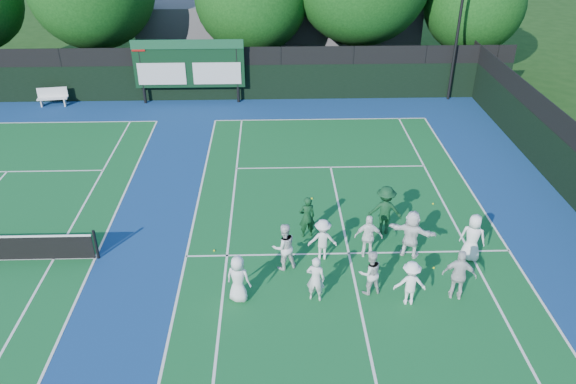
{
  "coord_description": "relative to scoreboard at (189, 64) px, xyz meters",
  "views": [
    {
      "loc": [
        -2.52,
        -14.38,
        11.2
      ],
      "look_at": [
        -2.0,
        3.0,
        1.3
      ],
      "focal_mm": 35.0,
      "sensor_mm": 36.0,
      "label": 1
    }
  ],
  "objects": [
    {
      "name": "ground",
      "position": [
        7.01,
        -15.59,
        -2.19
      ],
      "size": [
        120.0,
        120.0,
        0.0
      ],
      "primitive_type": "plane",
      "color": "#15360E",
      "rests_on": "ground"
    },
    {
      "name": "court_apron",
      "position": [
        1.01,
        -14.59,
        -2.19
      ],
      "size": [
        34.0,
        32.0,
        0.01
      ],
      "primitive_type": "cube",
      "color": "navy",
      "rests_on": "ground"
    },
    {
      "name": "near_court",
      "position": [
        7.01,
        -14.59,
        -2.18
      ],
      "size": [
        11.05,
        23.85,
        0.01
      ],
      "color": "#125927",
      "rests_on": "ground"
    },
    {
      "name": "back_fence",
      "position": [
        1.01,
        0.41,
        -0.83
      ],
      "size": [
        34.0,
        0.08,
        3.0
      ],
      "color": "black",
      "rests_on": "ground"
    },
    {
      "name": "scoreboard",
      "position": [
        0.0,
        0.0,
        0.0
      ],
      "size": [
        6.0,
        0.21,
        3.55
      ],
      "color": "black",
      "rests_on": "ground"
    },
    {
      "name": "clubhouse",
      "position": [
        5.01,
        8.41,
        -0.19
      ],
      "size": [
        18.0,
        6.0,
        4.0
      ],
      "primitive_type": "cube",
      "color": "#5C5B60",
      "rests_on": "ground"
    },
    {
      "name": "bench",
      "position": [
        -7.57,
        -0.21,
        -1.65
      ],
      "size": [
        1.63,
        0.65,
        1.01
      ],
      "color": "white",
      "rests_on": "ground"
    },
    {
      "name": "tree_e",
      "position": [
        16.65,
        3.99,
        2.23
      ],
      "size": [
        5.93,
        5.93,
        7.54
      ],
      "color": "black",
      "rests_on": "ground"
    },
    {
      "name": "tennis_ball_0",
      "position": [
        3.08,
        -15.38,
        -2.16
      ],
      "size": [
        0.07,
        0.07,
        0.07
      ],
      "primitive_type": "sphere",
      "color": "yellow",
      "rests_on": "ground"
    },
    {
      "name": "tennis_ball_1",
      "position": [
        10.69,
        -11.46,
        -2.16
      ],
      "size": [
        0.07,
        0.07,
        0.07
      ],
      "primitive_type": "sphere",
      "color": "yellow",
      "rests_on": "ground"
    },
    {
      "name": "tennis_ball_3",
      "position": [
        2.45,
        -14.32,
        -2.16
      ],
      "size": [
        0.07,
        0.07,
        0.07
      ],
      "primitive_type": "sphere",
      "color": "yellow",
      "rests_on": "ground"
    },
    {
      "name": "tennis_ball_4",
      "position": [
        6.01,
        -10.91,
        -2.16
      ],
      "size": [
        0.07,
        0.07,
        0.07
      ],
      "primitive_type": "sphere",
      "color": "yellow",
      "rests_on": "ground"
    },
    {
      "name": "tennis_ball_5",
      "position": [
        9.67,
        -15.49,
        -2.16
      ],
      "size": [
        0.07,
        0.07,
        0.07
      ],
      "primitive_type": "sphere",
      "color": "yellow",
      "rests_on": "ground"
    },
    {
      "name": "player_front_0",
      "position": [
        3.41,
        -16.81,
        -1.41
      ],
      "size": [
        0.89,
        0.74,
        1.55
      ],
      "primitive_type": "imported",
      "rotation": [
        0.0,
        0.0,
        2.76
      ],
      "color": "white",
      "rests_on": "ground"
    },
    {
      "name": "player_front_1",
      "position": [
        5.7,
        -16.87,
        -1.42
      ],
      "size": [
        0.63,
        0.49,
        1.53
      ],
      "primitive_type": "imported",
      "rotation": [
        0.0,
        0.0,
        2.9
      ],
      "color": "silver",
      "rests_on": "ground"
    },
    {
      "name": "player_front_2",
      "position": [
        7.37,
        -16.59,
        -1.44
      ],
      "size": [
        0.84,
        0.72,
        1.49
      ],
      "primitive_type": "imported",
      "rotation": [
        0.0,
        0.0,
        3.37
      ],
      "color": "silver",
      "rests_on": "ground"
    },
    {
      "name": "player_front_3",
      "position": [
        8.47,
        -17.11,
        -1.46
      ],
      "size": [
        0.98,
        0.59,
        1.47
      ],
      "primitive_type": "imported",
      "rotation": [
        0.0,
        0.0,
        3.09
      ],
      "color": "white",
      "rests_on": "ground"
    },
    {
      "name": "player_front_4",
      "position": [
        9.96,
        -16.92,
        -1.34
      ],
      "size": [
        1.07,
        0.66,
        1.7
      ],
      "primitive_type": "imported",
      "rotation": [
        0.0,
        0.0,
        2.88
      ],
      "color": "silver",
      "rests_on": "ground"
    },
    {
      "name": "player_back_0",
      "position": [
        4.8,
        -15.28,
        -1.37
      ],
      "size": [
        0.96,
        0.85,
        1.64
      ],
      "primitive_type": "imported",
      "rotation": [
        0.0,
        0.0,
        3.47
      ],
      "color": "silver",
      "rests_on": "ground"
    },
    {
      "name": "player_back_1",
      "position": [
        6.08,
        -14.8,
        -1.45
      ],
      "size": [
        0.97,
        0.57,
        1.48
      ],
      "primitive_type": "imported",
      "rotation": [
        0.0,
        0.0,
        3.12
      ],
      "color": "silver",
      "rests_on": "ground"
    },
    {
      "name": "player_back_2",
      "position": [
        7.6,
        -14.74,
        -1.4
      ],
      "size": [
        0.96,
        0.49,
        1.57
      ],
      "primitive_type": "imported",
      "rotation": [
        0.0,
        0.0,
        3.03
      ],
      "color": "white",
      "rests_on": "ground"
    },
    {
      "name": "player_back_3",
      "position": [
        9.02,
        -14.73,
        -1.33
      ],
      "size": [
        1.66,
        1.12,
        1.71
      ],
      "primitive_type": "imported",
      "rotation": [
        0.0,
        0.0,
        2.71
      ],
      "color": "white",
      "rests_on": "ground"
    },
    {
      "name": "player_back_4",
      "position": [
        10.98,
        -14.98,
        -1.35
      ],
      "size": [
        0.97,
        0.83,
        1.69
      ],
      "primitive_type": "imported",
      "rotation": [
        0.0,
        0.0,
        2.71
      ],
      "color": "white",
      "rests_on": "ground"
    },
    {
      "name": "coach_left",
      "position": [
        5.64,
        -13.48,
        -1.4
      ],
      "size": [
        0.65,
        0.49,
        1.59
      ],
      "primitive_type": "imported",
      "rotation": [
        0.0,
        0.0,
        3.35
      ],
      "color": "#0F3A1C",
      "rests_on": "ground"
    },
    {
      "name": "coach_right",
      "position": [
        8.4,
        -13.32,
        -1.27
      ],
      "size": [
        1.28,
        0.85,
        1.85
      ],
      "primitive_type": "imported",
      "rotation": [
        0.0,
        0.0,
        3.0
      ],
      "color": "#0F391C",
      "rests_on": "ground"
    }
  ]
}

